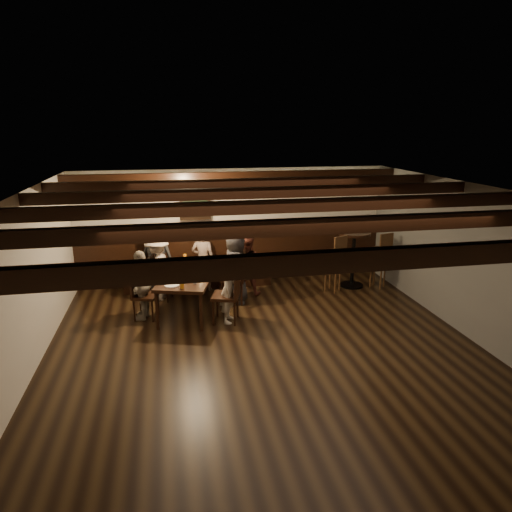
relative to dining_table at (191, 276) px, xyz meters
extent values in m
plane|color=black|center=(1.01, -1.98, -0.65)|extent=(7.00, 7.00, 0.00)
plane|color=black|center=(1.01, -1.98, 1.75)|extent=(7.00, 7.00, 0.00)
plane|color=beige|center=(1.01, 1.52, 0.55)|extent=(6.50, 0.00, 6.50)
plane|color=#565654|center=(4.26, -1.98, 0.55)|extent=(0.00, 7.00, 7.00)
plane|color=beige|center=(-2.24, -1.98, 0.55)|extent=(0.00, 7.00, 7.00)
cube|color=black|center=(1.01, 1.48, -0.10)|extent=(6.50, 0.08, 1.10)
cube|color=black|center=(0.21, 1.22, -0.42)|extent=(3.00, 0.45, 0.45)
cube|color=black|center=(0.21, 1.42, 1.10)|extent=(0.62, 0.12, 0.72)
cube|color=black|center=(0.21, 1.36, 1.10)|extent=(0.50, 0.02, 0.58)
cube|color=black|center=(1.01, -4.88, 1.66)|extent=(6.50, 0.10, 0.16)
cube|color=black|center=(1.01, -3.72, 1.66)|extent=(6.50, 0.10, 0.16)
cube|color=black|center=(1.01, -2.56, 1.66)|extent=(6.50, 0.10, 0.16)
cube|color=black|center=(1.01, -1.40, 1.66)|extent=(6.50, 0.10, 0.16)
cube|color=black|center=(1.01, -0.24, 1.66)|extent=(6.50, 0.10, 0.16)
cube|color=black|center=(1.01, 0.92, 1.66)|extent=(6.50, 0.10, 0.16)
sphere|color=#FFE099|center=(-1.74, 0.90, 1.54)|extent=(0.07, 0.07, 0.07)
sphere|color=#FFE099|center=(-0.37, 0.90, 1.54)|extent=(0.07, 0.07, 0.07)
sphere|color=#FFE099|center=(1.01, 0.90, 1.54)|extent=(0.07, 0.07, 0.07)
sphere|color=#FFE099|center=(2.38, 0.90, 1.54)|extent=(0.07, 0.07, 0.07)
sphere|color=#FFE099|center=(3.76, 0.90, 1.54)|extent=(0.07, 0.07, 0.07)
cube|color=black|center=(0.00, 0.00, 0.03)|extent=(1.35, 2.04, 0.06)
cylinder|color=black|center=(-0.60, -0.74, -0.32)|extent=(0.06, 0.06, 0.65)
cylinder|color=black|center=(-0.10, 0.95, -0.32)|extent=(0.06, 0.06, 0.65)
cylinder|color=black|center=(0.10, -0.95, -0.32)|extent=(0.06, 0.06, 0.65)
cylinder|color=black|center=(0.60, 0.74, -0.32)|extent=(0.06, 0.06, 0.65)
cube|color=black|center=(-0.54, 0.63, -0.24)|extent=(0.49, 0.49, 0.05)
cube|color=black|center=(-0.71, 0.68, 0.00)|extent=(0.15, 0.39, 0.43)
cube|color=black|center=(-0.80, -0.23, -0.24)|extent=(0.49, 0.49, 0.05)
cube|color=black|center=(-0.97, -0.18, 0.00)|extent=(0.15, 0.39, 0.43)
cube|color=black|center=(0.80, 0.23, -0.18)|extent=(0.56, 0.56, 0.05)
cube|color=black|center=(1.00, 0.17, 0.10)|extent=(0.17, 0.45, 0.50)
cube|color=black|center=(0.54, -0.63, -0.19)|extent=(0.55, 0.55, 0.05)
cube|color=black|center=(0.73, -0.69, 0.08)|extent=(0.17, 0.44, 0.49)
imported|color=#262628|center=(-0.60, 1.12, 0.03)|extent=(0.76, 0.61, 1.36)
imported|color=slate|center=(0.30, 1.01, -0.01)|extent=(0.53, 0.43, 1.28)
imported|color=brown|center=(1.12, 0.60, -0.05)|extent=(0.68, 0.60, 1.19)
imported|color=#B1A296|center=(-0.59, 0.65, -0.01)|extent=(0.69, 0.92, 1.27)
imported|color=gray|center=(-0.85, -0.22, -0.04)|extent=(0.49, 0.77, 1.22)
imported|color=#272629|center=(0.85, 0.22, 0.05)|extent=(0.62, 0.78, 1.40)
imported|color=#BBB29E|center=(0.59, -0.65, -0.06)|extent=(0.39, 0.49, 1.18)
cylinder|color=#BF7219|center=(-0.07, 0.75, 0.13)|extent=(0.07, 0.07, 0.14)
cylinder|color=#BF7219|center=(0.43, 0.55, 0.13)|extent=(0.07, 0.07, 0.14)
cylinder|color=#BF7219|center=(-0.26, 0.18, 0.13)|extent=(0.07, 0.07, 0.14)
cylinder|color=silver|center=(0.34, 0.11, 0.13)|extent=(0.07, 0.07, 0.14)
cylinder|color=#BF7219|center=(-0.34, -0.37, 0.13)|extent=(0.07, 0.07, 0.14)
cylinder|color=silver|center=(0.03, -0.58, 0.13)|extent=(0.07, 0.07, 0.14)
cylinder|color=#BF7219|center=(-0.18, -0.78, 0.13)|extent=(0.07, 0.07, 0.14)
cylinder|color=white|center=(-0.34, -0.63, 0.07)|extent=(0.24, 0.24, 0.01)
cylinder|color=white|center=(0.09, -0.34, 0.07)|extent=(0.24, 0.24, 0.01)
cube|color=black|center=(-0.01, -0.05, 0.12)|extent=(0.15, 0.10, 0.12)
cylinder|color=beige|center=(0.20, 0.25, 0.08)|extent=(0.05, 0.05, 0.05)
cylinder|color=black|center=(3.36, 0.63, -0.63)|extent=(0.48, 0.48, 0.04)
cylinder|color=black|center=(3.36, 0.63, -0.08)|extent=(0.08, 0.08, 1.09)
cylinder|color=black|center=(3.36, 0.63, 0.49)|extent=(0.65, 0.65, 0.05)
cylinder|color=#3B2412|center=(2.86, 0.43, 0.16)|extent=(0.37, 0.37, 0.05)
cube|color=#3B2412|center=(2.93, 0.27, 0.36)|extent=(0.31, 0.16, 0.35)
cylinder|color=#3B2412|center=(3.86, 0.48, 0.16)|extent=(0.37, 0.37, 0.05)
cube|color=#3B2412|center=(3.91, 0.31, 0.36)|extent=(0.32, 0.12, 0.35)
camera|label=1|loc=(-0.34, -7.84, 2.60)|focal=32.00mm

